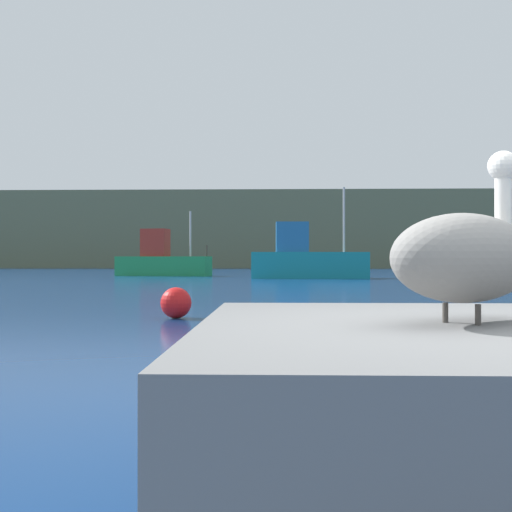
{
  "coord_description": "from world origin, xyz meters",
  "views": [
    {
      "loc": [
        -1.21,
        -3.27,
        1.05
      ],
      "look_at": [
        -1.92,
        19.09,
        1.16
      ],
      "focal_mm": 45.93,
      "sensor_mm": 36.0,
      "label": 1
    }
  ],
  "objects_px": {
    "fishing_boat_teal": "(306,260)",
    "pelican": "(468,255)",
    "mooring_buoy": "(176,303)",
    "fishing_boat_green": "(162,261)"
  },
  "relations": [
    {
      "from": "pelican",
      "to": "fishing_boat_green",
      "type": "distance_m",
      "value": 38.77
    },
    {
      "from": "fishing_boat_teal",
      "to": "mooring_buoy",
      "type": "distance_m",
      "value": 24.91
    },
    {
      "from": "fishing_boat_teal",
      "to": "mooring_buoy",
      "type": "xyz_separation_m",
      "value": [
        -3.41,
        -24.66,
        -0.75
      ]
    },
    {
      "from": "pelican",
      "to": "fishing_boat_teal",
      "type": "bearing_deg",
      "value": 43.68
    },
    {
      "from": "fishing_boat_teal",
      "to": "pelican",
      "type": "bearing_deg",
      "value": -92.53
    },
    {
      "from": "pelican",
      "to": "fishing_boat_teal",
      "type": "relative_size",
      "value": 0.19
    },
    {
      "from": "mooring_buoy",
      "to": "pelican",
      "type": "bearing_deg",
      "value": -71.35
    },
    {
      "from": "pelican",
      "to": "mooring_buoy",
      "type": "bearing_deg",
      "value": 63.44
    },
    {
      "from": "pelican",
      "to": "fishing_boat_teal",
      "type": "xyz_separation_m",
      "value": [
        0.64,
        32.86,
        -0.05
      ]
    },
    {
      "from": "fishing_boat_teal",
      "to": "mooring_buoy",
      "type": "bearing_deg",
      "value": -99.28
    }
  ]
}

